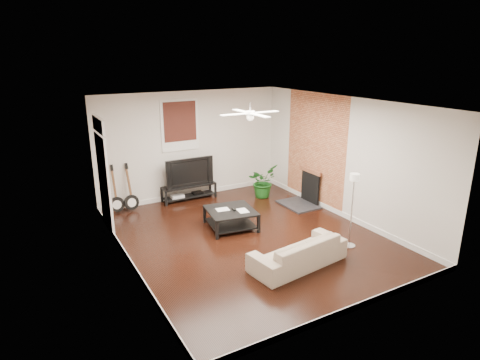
# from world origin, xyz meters

# --- Properties ---
(room) EXTENTS (5.01, 6.01, 2.81)m
(room) POSITION_xyz_m (0.00, 0.00, 1.40)
(room) COLOR black
(room) RESTS_ON ground
(brick_accent) EXTENTS (0.02, 2.20, 2.80)m
(brick_accent) POSITION_xyz_m (2.49, 1.00, 1.40)
(brick_accent) COLOR #B45E3A
(brick_accent) RESTS_ON floor
(fireplace) EXTENTS (0.80, 1.10, 0.92)m
(fireplace) POSITION_xyz_m (2.20, 1.00, 0.46)
(fireplace) COLOR black
(fireplace) RESTS_ON floor
(window_back) EXTENTS (1.00, 0.06, 1.30)m
(window_back) POSITION_xyz_m (-0.30, 2.97, 1.95)
(window_back) COLOR black
(window_back) RESTS_ON wall_back
(door_left) EXTENTS (0.08, 1.00, 2.50)m
(door_left) POSITION_xyz_m (-2.46, 1.90, 1.25)
(door_left) COLOR white
(door_left) RESTS_ON wall_left
(tv_stand) EXTENTS (1.43, 0.38, 0.40)m
(tv_stand) POSITION_xyz_m (-0.20, 2.78, 0.20)
(tv_stand) COLOR black
(tv_stand) RESTS_ON floor
(tv) EXTENTS (1.28, 0.17, 0.74)m
(tv) POSITION_xyz_m (-0.20, 2.80, 0.77)
(tv) COLOR black
(tv) RESTS_ON tv_stand
(coffee_table) EXTENTS (1.14, 1.14, 0.42)m
(coffee_table) POSITION_xyz_m (-0.10, 0.63, 0.21)
(coffee_table) COLOR black
(coffee_table) RESTS_ON floor
(sofa) EXTENTS (1.94, 0.96, 0.54)m
(sofa) POSITION_xyz_m (0.17, -1.45, 0.27)
(sofa) COLOR tan
(sofa) RESTS_ON floor
(floor_lamp) EXTENTS (0.28, 0.28, 1.52)m
(floor_lamp) POSITION_xyz_m (1.52, -1.35, 0.76)
(floor_lamp) COLOR white
(floor_lamp) RESTS_ON floor
(potted_plant) EXTENTS (1.01, 0.97, 0.86)m
(potted_plant) POSITION_xyz_m (1.61, 2.03, 0.43)
(potted_plant) COLOR #185519
(potted_plant) RESTS_ON floor
(guitar_left) EXTENTS (0.38, 0.28, 1.19)m
(guitar_left) POSITION_xyz_m (-2.09, 2.75, 0.59)
(guitar_left) COLOR black
(guitar_left) RESTS_ON floor
(guitar_right) EXTENTS (0.40, 0.31, 1.19)m
(guitar_right) POSITION_xyz_m (-1.74, 2.72, 0.59)
(guitar_right) COLOR black
(guitar_right) RESTS_ON floor
(ceiling_fan) EXTENTS (1.24, 1.24, 0.32)m
(ceiling_fan) POSITION_xyz_m (0.00, 0.00, 2.60)
(ceiling_fan) COLOR white
(ceiling_fan) RESTS_ON ceiling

